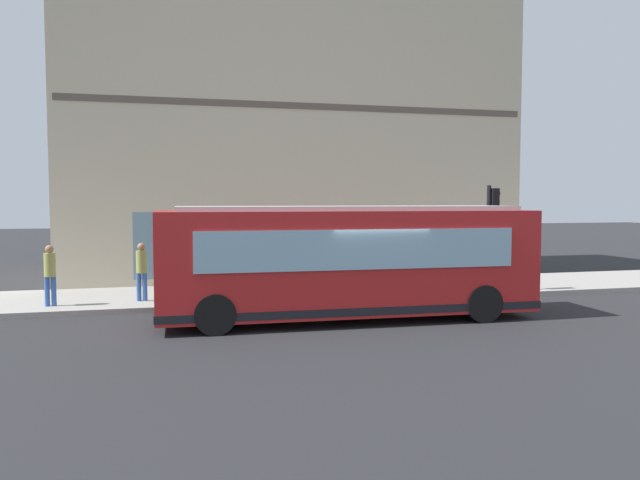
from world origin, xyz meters
TOP-DOWN VIEW (x-y plane):
  - ground at (0.00, 0.00)m, footprint 120.00×120.00m
  - sidewalk_curb at (4.88, 0.00)m, footprint 4.56×40.00m
  - building_corner at (11.41, 0.00)m, footprint 8.54×18.05m
  - city_bus_nearside at (0.19, 0.52)m, footprint 2.82×10.10m
  - traffic_light_near_corner at (3.05, -5.42)m, footprint 0.32×0.49m
  - fire_hydrant at (4.64, -1.73)m, footprint 0.35×0.35m
  - pedestrian_near_building_entrance at (5.70, 1.07)m, footprint 0.32×0.32m
  - pedestrian_by_light_pole at (3.90, 5.94)m, footprint 0.32×0.32m
  - pedestrian_walking_along_curb at (6.43, -4.55)m, footprint 0.32×0.32m
  - pedestrian_near_hydrant at (3.58, 8.49)m, footprint 0.32×0.32m

SIDE VIEW (x-z plane):
  - ground at x=0.00m, z-range 0.00..0.00m
  - sidewalk_curb at x=4.88m, z-range 0.00..0.15m
  - fire_hydrant at x=4.64m, z-range 0.14..0.88m
  - pedestrian_walking_along_curb at x=6.43m, z-range 0.26..1.85m
  - pedestrian_by_light_pole at x=3.90m, z-range 0.29..2.06m
  - pedestrian_near_hydrant at x=3.58m, z-range 0.29..2.07m
  - pedestrian_near_building_entrance at x=5.70m, z-range 0.29..2.07m
  - city_bus_nearside at x=0.19m, z-range 0.02..3.09m
  - traffic_light_near_corner at x=3.05m, z-range 0.86..4.43m
  - building_corner at x=11.41m, z-range -0.01..12.23m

